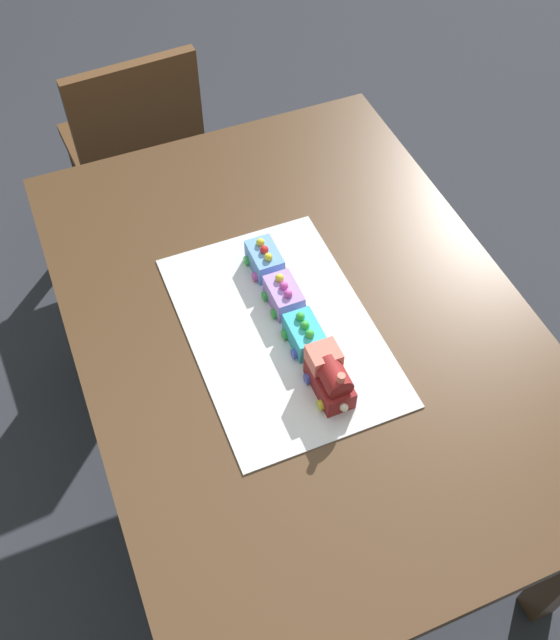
{
  "coord_description": "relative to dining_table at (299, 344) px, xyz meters",
  "views": [
    {
      "loc": [
        -0.9,
        0.42,
        2.03
      ],
      "look_at": [
        -0.02,
        0.06,
        0.77
      ],
      "focal_mm": 40.25,
      "sensor_mm": 36.0,
      "label": 1
    }
  ],
  "objects": [
    {
      "name": "ground_plane",
      "position": [
        0.0,
        0.0,
        -0.63
      ],
      "size": [
        8.0,
        8.0,
        0.0
      ],
      "primitive_type": "plane",
      "color": "#2D3038"
    },
    {
      "name": "dining_table",
      "position": [
        0.0,
        0.0,
        0.0
      ],
      "size": [
        1.4,
        1.0,
        0.74
      ],
      "color": "#4C331E",
      "rests_on": "ground"
    },
    {
      "name": "chair",
      "position": [
        1.03,
        0.14,
        -0.16
      ],
      "size": [
        0.43,
        0.43,
        0.86
      ],
      "rotation": [
        0.0,
        0.0,
        1.64
      ],
      "color": "brown",
      "rests_on": "ground"
    },
    {
      "name": "cake_board",
      "position": [
        -0.02,
        0.06,
        0.11
      ],
      "size": [
        0.6,
        0.4,
        0.0
      ],
      "primitive_type": "cube",
      "color": "silver",
      "rests_on": "dining_table"
    },
    {
      "name": "cake_locomotive",
      "position": [
        -0.2,
        0.02,
        0.16
      ],
      "size": [
        0.14,
        0.08,
        0.12
      ],
      "color": "maroon",
      "rests_on": "cake_board"
    },
    {
      "name": "cake_car_flatbed_turquoise",
      "position": [
        -0.07,
        0.02,
        0.14
      ],
      "size": [
        0.1,
        0.08,
        0.07
      ],
      "color": "#38B7C6",
      "rests_on": "cake_board"
    },
    {
      "name": "cake_car_hopper_lavender",
      "position": [
        0.05,
        0.02,
        0.14
      ],
      "size": [
        0.1,
        0.08,
        0.07
      ],
      "color": "#AD84E0",
      "rests_on": "cake_board"
    },
    {
      "name": "cake_car_gondola_sky_blue",
      "position": [
        0.17,
        0.02,
        0.14
      ],
      "size": [
        0.1,
        0.08,
        0.07
      ],
      "color": "#669EEA",
      "rests_on": "cake_board"
    }
  ]
}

